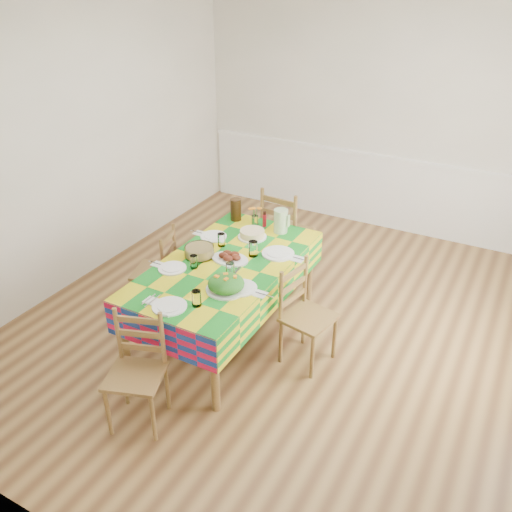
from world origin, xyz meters
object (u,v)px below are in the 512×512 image
at_px(tea_pitcher, 236,210).
at_px(chair_near, 137,372).
at_px(chair_far, 285,233).
at_px(dining_table, 225,271).
at_px(meat_platter, 230,257).
at_px(chair_right, 305,316).
at_px(green_pitcher, 281,221).
at_px(chair_left, 158,272).

xyz_separation_m(tea_pitcher, chair_near, (0.34, -1.97, -0.41)).
bearing_deg(chair_far, dining_table, 94.43).
bearing_deg(chair_near, chair_far, 70.80).
bearing_deg(tea_pitcher, meat_platter, -63.15).
bearing_deg(tea_pitcher, chair_near, -80.15).
xyz_separation_m(chair_near, chair_right, (0.76, 1.19, 0.00)).
bearing_deg(tea_pitcher, dining_table, -65.65).
bearing_deg(dining_table, green_pitcher, 78.71).
bearing_deg(chair_far, tea_pitcher, 52.37).
relative_size(green_pitcher, chair_right, 0.26).
bearing_deg(chair_near, meat_platter, 69.90).
relative_size(meat_platter, chair_near, 0.38).
bearing_deg(chair_left, chair_far, 130.26).
distance_m(dining_table, chair_near, 1.20).
xyz_separation_m(green_pitcher, chair_near, (-0.16, -1.93, -0.41)).
height_order(chair_far, chair_right, chair_far).
relative_size(tea_pitcher, chair_far, 0.22).
height_order(meat_platter, chair_right, chair_right).
bearing_deg(meat_platter, dining_table, -100.70).
bearing_deg(dining_table, meat_platter, 79.30).
bearing_deg(chair_right, dining_table, 101.37).
xyz_separation_m(meat_platter, chair_near, (-0.02, -1.24, -0.33)).
distance_m(meat_platter, green_pitcher, 0.71).
bearing_deg(chair_near, dining_table, 70.40).
bearing_deg(dining_table, chair_near, -90.63).
distance_m(chair_far, chair_right, 1.39).
relative_size(green_pitcher, chair_near, 0.26).
bearing_deg(dining_table, chair_right, 0.58).
distance_m(dining_table, chair_left, 0.78).
bearing_deg(chair_near, chair_left, 102.72).
xyz_separation_m(green_pitcher, chair_right, (0.60, -0.74, -0.41)).
xyz_separation_m(dining_table, chair_far, (-0.00, 1.17, -0.16)).
distance_m(meat_platter, tea_pitcher, 0.81).
bearing_deg(chair_left, chair_near, 14.65).
distance_m(dining_table, chair_far, 1.18).
height_order(meat_platter, chair_far, chair_far).
distance_m(tea_pitcher, chair_far, 0.63).
bearing_deg(chair_left, chair_right, 72.81).
bearing_deg(green_pitcher, chair_left, -140.59).
relative_size(dining_table, chair_near, 2.16).
xyz_separation_m(green_pitcher, tea_pitcher, (-0.50, 0.03, -0.00)).
relative_size(green_pitcher, tea_pitcher, 1.04).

